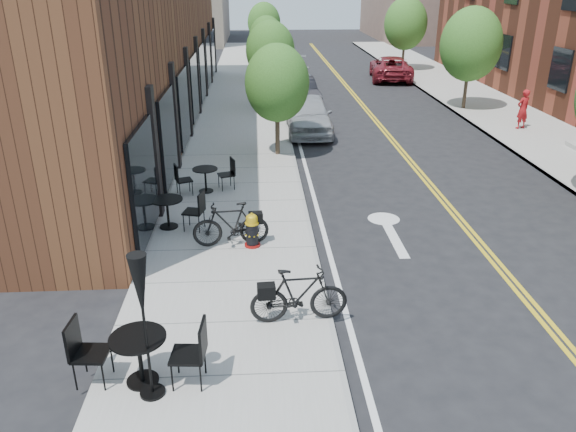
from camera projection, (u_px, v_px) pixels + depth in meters
name	position (u px, v px, depth m)	size (l,w,h in m)	color
ground	(323.00, 283.00, 11.82)	(120.00, 120.00, 0.00)	black
sidewalk_near	(239.00, 148.00, 20.86)	(4.00, 70.00, 0.12)	#9E9B93
sidewalk_far	(553.00, 143.00, 21.50)	(4.00, 70.00, 0.12)	#9E9B93
building_near	(128.00, 41.00, 22.94)	(5.00, 28.00, 7.00)	#492717
tree_near_a	(277.00, 83.00, 19.02)	(2.20, 2.20, 3.81)	#382B1E
tree_near_b	(270.00, 51.00, 26.31)	(2.30, 2.30, 3.98)	#382B1E
tree_near_c	(267.00, 38.00, 33.72)	(2.10, 2.10, 3.67)	#382B1E
tree_near_d	(264.00, 23.00, 40.96)	(2.40, 2.40, 4.11)	#382B1E
tree_far_b	(471.00, 44.00, 25.75)	(2.80, 2.80, 4.62)	#382B1E
tree_far_c	(406.00, 24.00, 36.75)	(2.80, 2.80, 4.62)	#382B1E
fire_hydrant	(252.00, 230.00, 13.03)	(0.46, 0.46, 0.84)	maroon
bicycle_left	(231.00, 224.00, 13.02)	(0.50, 1.78, 1.07)	black
bicycle_right	(299.00, 295.00, 10.13)	(0.50, 1.79, 1.07)	black
bistro_set_a	(139.00, 353.00, 8.57)	(2.03, 0.93, 1.08)	black
bistro_set_b	(167.00, 209.00, 13.98)	(1.88, 0.96, 0.99)	black
bistro_set_c	(205.00, 177.00, 16.33)	(1.74, 0.97, 0.92)	black
patio_umbrella	(141.00, 297.00, 7.86)	(0.38, 0.38, 2.37)	black
parked_car_a	(309.00, 115.00, 22.84)	(1.78, 4.43, 1.51)	#9FA3A7
parked_car_b	(299.00, 92.00, 27.60)	(1.48, 4.26, 1.40)	black
parked_car_c	(293.00, 71.00, 33.71)	(1.92, 4.73, 1.37)	#9E9EA2
parked_car_far	(391.00, 68.00, 34.63)	(2.37, 5.14, 1.43)	maroon
pedestrian	(523.00, 109.00, 22.99)	(0.59, 0.38, 1.61)	maroon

